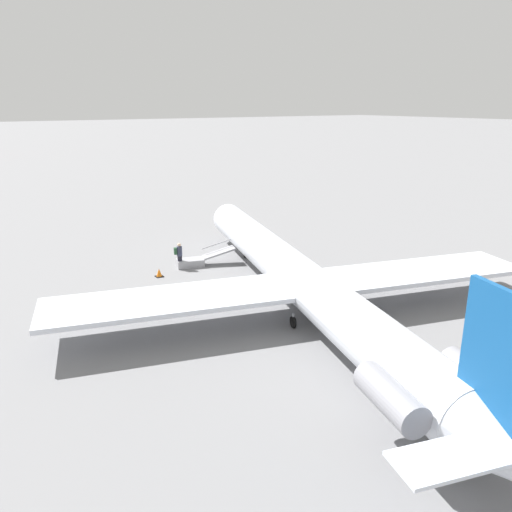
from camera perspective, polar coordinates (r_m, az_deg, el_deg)
ground_plane at (r=27.72m, az=4.14°, el=-5.52°), size 600.00×600.00×0.00m
airplane_main at (r=26.27m, az=4.97°, el=-2.57°), size 32.82×25.76×6.15m
boarding_stairs at (r=34.17m, az=-6.86°, el=-0.51°), size 2.03×4.14×1.58m
passenger at (r=33.63m, az=-8.79°, el=0.26°), size 0.41×0.56×1.74m
traffic_cone_near_stairs at (r=32.42m, az=-11.01°, el=-1.91°), size 0.49×0.49×0.54m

